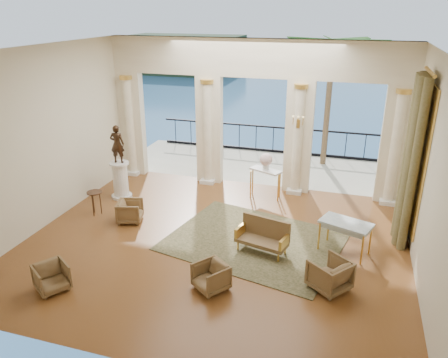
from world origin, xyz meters
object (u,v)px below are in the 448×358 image
(armchair_c, at_px, (330,273))
(console_table, at_px, (266,174))
(armchair_a, at_px, (51,276))
(armchair_d, at_px, (130,210))
(settee, at_px, (263,236))
(game_table, at_px, (346,225))
(pedestal, at_px, (121,181))
(armchair_b, at_px, (211,276))
(statue, at_px, (117,144))
(side_table, at_px, (95,195))

(armchair_c, distance_m, console_table, 4.65)
(armchair_a, distance_m, armchair_c, 5.58)
(armchair_d, relative_size, console_table, 0.64)
(armchair_c, height_order, settee, settee)
(armchair_a, height_order, armchair_d, armchair_d)
(game_table, relative_size, console_table, 1.27)
(armchair_a, distance_m, armchair_d, 3.17)
(game_table, distance_m, pedestal, 6.63)
(armchair_b, distance_m, settee, 1.90)
(settee, xyz_separation_m, console_table, (-0.59, 3.03, 0.34))
(armchair_a, bearing_deg, armchair_d, 32.97)
(settee, bearing_deg, game_table, 28.22)
(armchair_b, relative_size, armchair_d, 0.98)
(armchair_a, height_order, game_table, game_table)
(settee, height_order, statue, statue)
(armchair_c, relative_size, console_table, 0.73)
(game_table, bearing_deg, pedestal, -171.28)
(side_table, bearing_deg, armchair_a, -72.24)
(armchair_c, height_order, side_table, armchair_c)
(armchair_a, distance_m, game_table, 6.42)
(armchair_a, bearing_deg, game_table, -26.11)
(game_table, height_order, side_table, game_table)
(console_table, bearing_deg, armchair_c, -38.71)
(armchair_b, height_order, game_table, game_table)
(armchair_c, relative_size, side_table, 1.09)
(armchair_d, relative_size, statue, 0.57)
(armchair_a, relative_size, armchair_c, 0.86)
(armchair_c, height_order, armchair_d, armchair_c)
(armchair_c, relative_size, armchair_d, 1.14)
(console_table, bearing_deg, side_table, -126.27)
(armchair_a, xyz_separation_m, game_table, (5.55, 3.20, 0.38))
(armchair_c, xyz_separation_m, statue, (-6.28, 2.84, 1.30))
(game_table, xyz_separation_m, statue, (-6.50, 1.30, 0.97))
(armchair_d, distance_m, pedestal, 1.68)
(armchair_a, relative_size, side_table, 0.94)
(armchair_d, bearing_deg, statue, 20.92)
(armchair_c, bearing_deg, armchair_d, -67.87)
(armchair_c, distance_m, armchair_d, 5.49)
(armchair_a, xyz_separation_m, armchair_d, (0.05, 3.16, 0.01))
(game_table, xyz_separation_m, side_table, (-6.60, 0.08, -0.12))
(armchair_b, relative_size, console_table, 0.63)
(settee, bearing_deg, armchair_c, -20.63)
(armchair_c, bearing_deg, side_table, -66.11)
(settee, xyz_separation_m, statue, (-4.69, 1.78, 1.27))
(armchair_d, relative_size, side_table, 0.96)
(side_table, bearing_deg, pedestal, 85.29)
(armchair_c, xyz_separation_m, settee, (-1.59, 1.07, 0.03))
(armchair_a, bearing_deg, side_table, 51.72)
(armchair_d, bearing_deg, armchair_c, -122.19)
(armchair_b, xyz_separation_m, console_table, (0.10, 4.80, 0.42))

